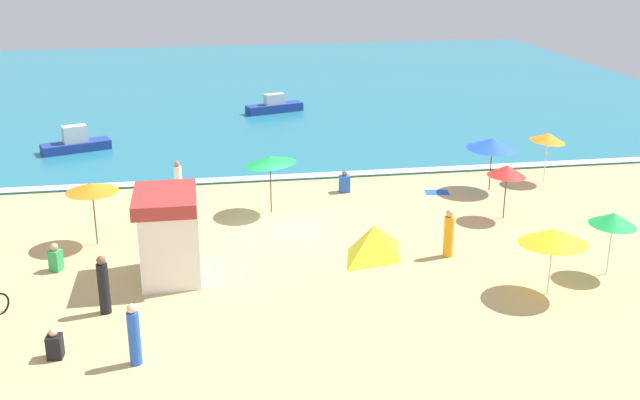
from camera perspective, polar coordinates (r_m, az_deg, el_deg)
ground_plane at (r=29.44m, az=-2.32°, el=-2.14°), size 60.00×60.00×0.00m
ocean_water at (r=56.35m, az=-5.91°, el=8.19°), size 60.00×44.00×0.10m
wave_breaker_foam at (r=35.32m, az=-3.60°, el=1.69°), size 57.00×0.70×0.01m
lifeguard_cabana at (r=25.38m, az=-11.21°, el=-2.51°), size 2.02×2.76×2.89m
beach_umbrella_0 at (r=28.45m, az=-16.48°, el=0.89°), size 2.55×2.55×2.32m
beach_umbrella_1 at (r=34.04m, az=12.60°, el=4.08°), size 3.14×3.14×2.39m
beach_umbrella_2 at (r=24.60m, az=16.84°, el=-2.58°), size 2.48×2.49×2.22m
beach_umbrella_3 at (r=30.75m, az=13.63°, el=2.12°), size 1.74×1.73×2.21m
beach_umbrella_5 at (r=35.85m, az=16.46°, el=4.45°), size 2.12×2.11×2.32m
beach_umbrella_6 at (r=26.63m, az=20.84°, el=-1.33°), size 2.17×2.17×2.19m
beach_umbrella_7 at (r=30.55m, az=-3.70°, el=2.94°), size 2.75×2.74×2.44m
beach_tent at (r=26.86m, az=4.00°, el=-3.01°), size 2.77×2.76×1.14m
beachgoer_0 at (r=27.07m, az=9.47°, el=-2.49°), size 0.46×0.46×1.72m
beachgoer_2 at (r=27.19m, az=-18.93°, el=-4.09°), size 0.48×0.48×0.97m
beachgoer_5 at (r=23.65m, az=-15.68°, el=-6.11°), size 0.47×0.47×1.83m
beachgoer_6 at (r=21.90m, az=-18.99°, el=-10.09°), size 0.42×0.42×0.87m
beachgoer_7 at (r=20.82m, az=-13.55°, el=-9.67°), size 0.40×0.40×1.74m
beachgoer_9 at (r=32.46m, az=-10.42°, el=1.21°), size 0.47×0.47×1.81m
beachgoer_10 at (r=33.49m, az=1.82°, el=1.27°), size 0.43×0.43×0.95m
beach_towel_0 at (r=33.88m, az=8.63°, el=0.57°), size 1.09×0.85×0.01m
small_boat_0 at (r=41.36m, az=-17.58°, el=4.03°), size 3.54×2.16×1.32m
small_boat_1 at (r=48.25m, az=-3.38°, el=6.92°), size 3.67×1.99×1.15m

